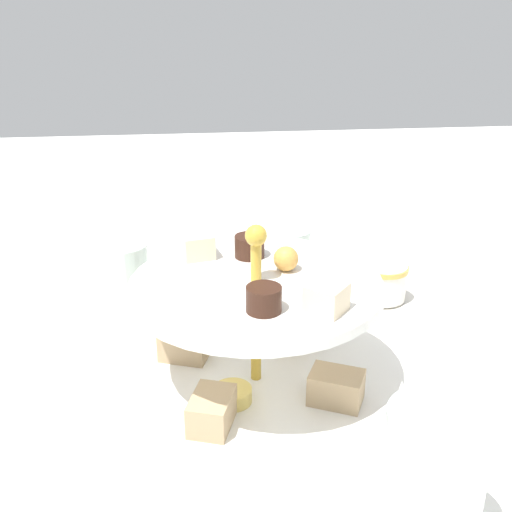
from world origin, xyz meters
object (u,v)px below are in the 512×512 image
Objects in this scene: tiered_serving_stand at (256,343)px; water_glass_tall_right at (431,486)px; water_glass_short_left at (286,258)px; water_glass_mid_back at (124,282)px; teacup_with_saucer at (383,284)px.

water_glass_tall_right is (0.21, 0.09, 0.01)m from tiered_serving_stand.
water_glass_short_left is 0.85× the size of water_glass_mid_back.
tiered_serving_stand reaches higher than teacup_with_saucer.
water_glass_tall_right is at bearing 24.20° from tiered_serving_stand.
tiered_serving_stand is at bearing -46.93° from teacup_with_saucer.
tiered_serving_stand reaches higher than water_glass_tall_right.
water_glass_mid_back is (0.07, -0.20, 0.01)m from water_glass_short_left.
water_glass_tall_right reaches higher than water_glass_short_left.
teacup_with_saucer is 0.94× the size of water_glass_mid_back.
water_glass_mid_back is (0.01, -0.31, 0.02)m from teacup_with_saucer.
teacup_with_saucer is (-0.17, 0.18, -0.03)m from tiered_serving_stand.
water_glass_tall_right is at bearing 4.12° from water_glass_short_left.
water_glass_mid_back reaches higher than teacup_with_saucer.
teacup_with_saucer is at bearing 133.07° from tiered_serving_stand.
water_glass_mid_back is at bearing -147.68° from water_glass_tall_right.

